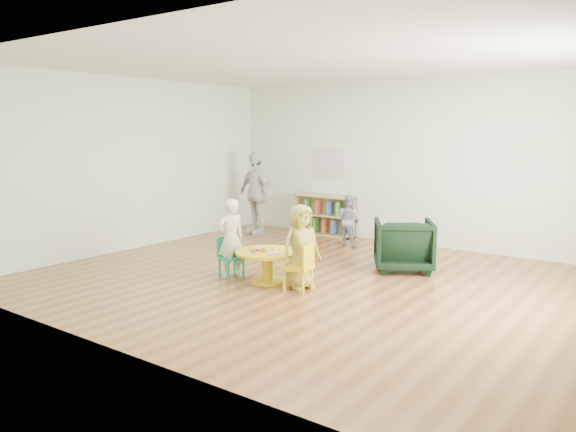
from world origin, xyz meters
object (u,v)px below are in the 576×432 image
Objects in this scene: bookshelf at (324,215)px; child_left at (231,238)px; activity_table at (267,261)px; kid_chair_right at (301,266)px; toddler at (349,220)px; armchair at (403,245)px; child_right at (301,247)px; adult_caretaker at (255,193)px; kid_chair_left at (230,256)px.

child_left is (0.69, -3.37, 0.16)m from bookshelf.
activity_table is 0.60m from kid_chair_right.
toddler is (-0.32, 2.63, 0.15)m from activity_table.
child_left reaches higher than kid_chair_right.
activity_table is at bearing 120.17° from child_left.
bookshelf is at bearing -27.56° from toddler.
bookshelf reaches higher than activity_table.
toddler reaches higher than bookshelf.
armchair is (0.56, 1.70, 0.05)m from kid_chair_right.
kid_chair_right is at bearing 41.22° from armchair.
armchair is at bearing 153.08° from toddler.
child_right is (-0.64, -1.59, 0.16)m from armchair.
armchair is 0.75× the size of child_left.
child_left is (-1.69, -1.71, 0.17)m from armchair.
armchair is 0.91× the size of toddler.
child_left is 1.20× the size of toddler.
bookshelf is 3.44m from child_left.
armchair is at bearing -27.86° from kid_chair_right.
bookshelf is (-1.23, 3.27, 0.08)m from activity_table.
activity_table is 1.03× the size of armchair.
adult_caretaker is (-2.93, 2.69, 0.46)m from kid_chair_right.
toddler reaches higher than kid_chair_right.
activity_table is 0.57m from child_right.
toddler reaches higher than kid_chair_left.
toddler is 2.04m from adult_caretaker.
activity_table is at bearing 115.89° from child_right.
kid_chair_left is 0.51× the size of child_left.
child_left is (-1.13, -0.01, 0.21)m from kid_chair_right.
child_right is at bearing 2.19° from activity_table.
bookshelf is 1.14× the size of child_right.
armchair is 1.72m from child_right.
kid_chair_right is at bearing -8.63° from activity_table.
bookshelf reaches higher than kid_chair_left.
kid_chair_right is 1.15m from child_left.
kid_chair_right is 2.87m from toddler.
kid_chair_right is 3.82m from bookshelf.
toddler is (0.26, 2.71, 0.15)m from kid_chair_left.
activity_table is at bearing -34.25° from adult_caretaker.
armchair reaches higher than activity_table.
kid_chair_left is 1.17m from kid_chair_right.
activity_table is at bearing 104.65° from toddler.
kid_chair_left is at bearing 13.82° from armchair.
adult_caretaker is at bearing -126.32° from child_left.
activity_table is 0.78× the size of child_right.
bookshelf is at bearing -149.82° from kid_chair_left.
adult_caretaker is (-2.85, 2.58, 0.25)m from child_right.
child_right is at bearing 26.30° from kid_chair_right.
child_left reaches higher than kid_chair_left.
kid_chair_left is 1.12m from child_right.
kid_chair_right is 0.74× the size of armchair.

